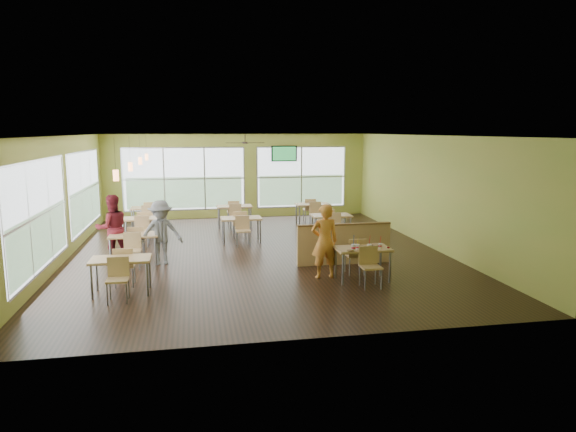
# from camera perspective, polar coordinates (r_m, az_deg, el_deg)

# --- Properties ---
(room) EXTENTS (12.00, 12.04, 3.20)m
(room) POSITION_cam_1_polar(r_m,az_deg,el_deg) (13.90, -3.47, 2.30)
(room) COLOR black
(room) RESTS_ON ground
(window_bays) EXTENTS (9.24, 10.24, 2.38)m
(window_bays) POSITION_cam_1_polar(r_m,az_deg,el_deg) (16.89, -13.74, 2.90)
(window_bays) COLOR white
(window_bays) RESTS_ON room
(main_table) EXTENTS (1.22, 1.52, 0.87)m
(main_table) POSITION_cam_1_polar(r_m,az_deg,el_deg) (11.62, 8.30, -4.08)
(main_table) COLOR tan
(main_table) RESTS_ON floor
(half_wall_divider) EXTENTS (2.40, 0.14, 1.04)m
(half_wall_divider) POSITION_cam_1_polar(r_m,az_deg,el_deg) (12.99, 6.23, -3.07)
(half_wall_divider) COLOR tan
(half_wall_divider) RESTS_ON floor
(dining_tables) EXTENTS (6.92, 8.72, 0.87)m
(dining_tables) POSITION_cam_1_polar(r_m,az_deg,el_deg) (15.64, -8.03, -0.56)
(dining_tables) COLOR tan
(dining_tables) RESTS_ON floor
(pendant_lights) EXTENTS (0.11, 7.31, 0.86)m
(pendant_lights) POSITION_cam_1_polar(r_m,az_deg,el_deg) (14.46, -16.59, 5.60)
(pendant_lights) COLOR #2D2119
(pendant_lights) RESTS_ON ceiling
(ceiling_fan) EXTENTS (1.25, 1.25, 0.29)m
(ceiling_fan) POSITION_cam_1_polar(r_m,az_deg,el_deg) (16.77, -4.80, 8.13)
(ceiling_fan) COLOR #2D2119
(ceiling_fan) RESTS_ON ceiling
(tv_backwall) EXTENTS (1.00, 0.07, 0.60)m
(tv_backwall) POSITION_cam_1_polar(r_m,az_deg,el_deg) (19.91, -0.43, 6.95)
(tv_backwall) COLOR black
(tv_backwall) RESTS_ON wall_back
(man_plaid) EXTENTS (0.63, 0.42, 1.71)m
(man_plaid) POSITION_cam_1_polar(r_m,az_deg,el_deg) (11.68, 4.08, -2.81)
(man_plaid) COLOR #D75B17
(man_plaid) RESTS_ON floor
(patron_maroon) EXTENTS (1.01, 0.90, 1.72)m
(patron_maroon) POSITION_cam_1_polar(r_m,az_deg,el_deg) (13.92, -18.96, -1.27)
(patron_maroon) COLOR maroon
(patron_maroon) RESTS_ON floor
(patron_grey) EXTENTS (1.12, 0.73, 1.62)m
(patron_grey) POSITION_cam_1_polar(r_m,az_deg,el_deg) (13.23, -13.93, -1.79)
(patron_grey) COLOR slate
(patron_grey) RESTS_ON floor
(cup_blue) EXTENTS (0.11, 0.11, 0.38)m
(cup_blue) POSITION_cam_1_polar(r_m,az_deg,el_deg) (11.26, 7.29, -3.47)
(cup_blue) COLOR white
(cup_blue) RESTS_ON main_table
(cup_yellow) EXTENTS (0.09, 0.09, 0.31)m
(cup_yellow) POSITION_cam_1_polar(r_m,az_deg,el_deg) (11.38, 7.74, -3.42)
(cup_yellow) COLOR white
(cup_yellow) RESTS_ON main_table
(cup_red_near) EXTENTS (0.10, 0.10, 0.35)m
(cup_red_near) POSITION_cam_1_polar(r_m,az_deg,el_deg) (11.38, 9.04, -3.41)
(cup_red_near) COLOR white
(cup_red_near) RESTS_ON main_table
(cup_red_far) EXTENTS (0.08, 0.08, 0.30)m
(cup_red_far) POSITION_cam_1_polar(r_m,az_deg,el_deg) (11.59, 10.20, -3.26)
(cup_red_far) COLOR white
(cup_red_far) RESTS_ON main_table
(food_basket) EXTENTS (0.22, 0.22, 0.05)m
(food_basket) POSITION_cam_1_polar(r_m,az_deg,el_deg) (11.76, 9.74, -3.21)
(food_basket) COLOR black
(food_basket) RESTS_ON main_table
(ketchup_cup) EXTENTS (0.06, 0.06, 0.02)m
(ketchup_cup) POSITION_cam_1_polar(r_m,az_deg,el_deg) (11.66, 11.09, -3.45)
(ketchup_cup) COLOR maroon
(ketchup_cup) RESTS_ON main_table
(wrapper_left) EXTENTS (0.19, 0.19, 0.04)m
(wrapper_left) POSITION_cam_1_polar(r_m,az_deg,el_deg) (11.22, 6.93, -3.81)
(wrapper_left) COLOR #977249
(wrapper_left) RESTS_ON main_table
(wrapper_mid) EXTENTS (0.18, 0.16, 0.05)m
(wrapper_mid) POSITION_cam_1_polar(r_m,az_deg,el_deg) (11.76, 7.65, -3.19)
(wrapper_mid) COLOR #977249
(wrapper_mid) RESTS_ON main_table
(wrapper_right) EXTENTS (0.15, 0.14, 0.03)m
(wrapper_right) POSITION_cam_1_polar(r_m,az_deg,el_deg) (11.44, 9.48, -3.62)
(wrapper_right) COLOR #977249
(wrapper_right) RESTS_ON main_table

